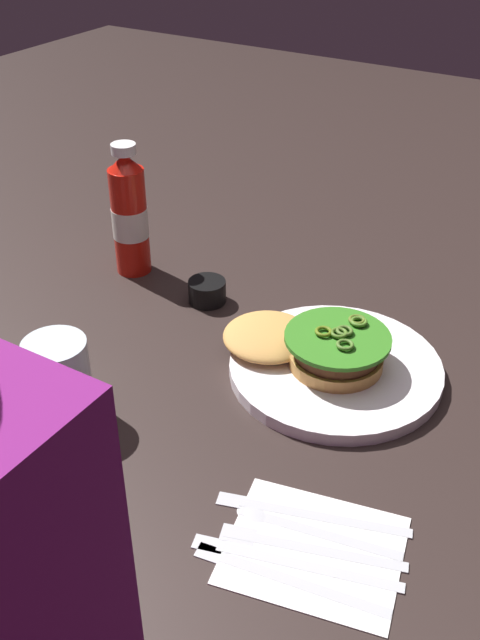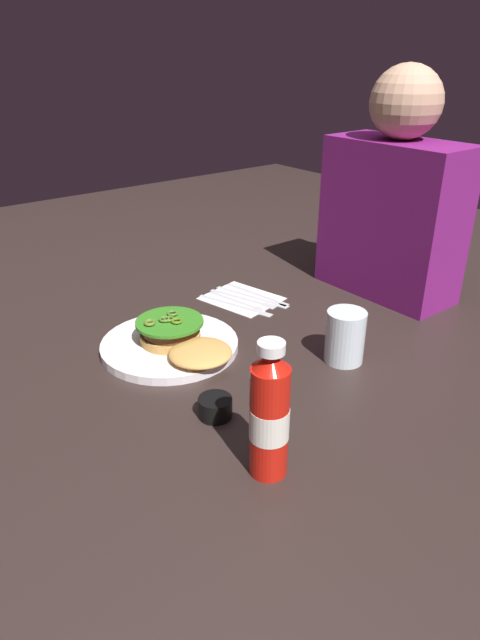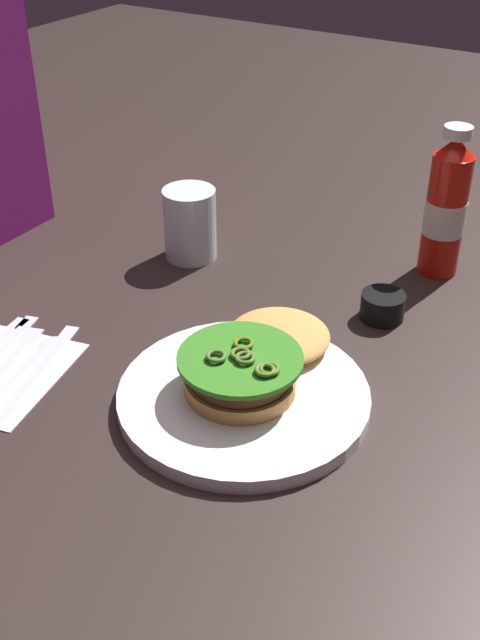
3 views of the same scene
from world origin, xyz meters
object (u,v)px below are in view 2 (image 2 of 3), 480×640
object	(u,v)px
water_glass	(345,337)
condiment_cup	(215,407)
spoon_utensil	(245,303)
butter_knife	(260,294)
burger_sandwich	(180,339)
dinner_plate	(170,345)
napkin	(242,298)
steak_knife	(256,297)
diner_person	(394,200)
fork_utensil	(248,299)
table_knife	(239,305)
ketchup_bottle	(269,416)

from	to	relation	value
water_glass	condiment_cup	bearing A→B (deg)	-91.41
spoon_utensil	butter_knife	world-z (taller)	same
burger_sandwich	spoon_utensil	world-z (taller)	burger_sandwich
dinner_plate	napkin	distance (m)	0.29
water_glass	burger_sandwich	bearing A→B (deg)	-131.93
steak_knife	butter_knife	bearing A→B (deg)	105.63
water_glass	diner_person	size ratio (longest dim) A/B	0.20
dinner_plate	fork_utensil	size ratio (longest dim) A/B	1.51
steak_knife	butter_knife	distance (m)	0.02
dinner_plate	water_glass	distance (m)	0.35
water_glass	steak_knife	world-z (taller)	water_glass
table_knife	fork_utensil	xyz separation A→B (m)	(-0.02, 0.04, 0.00)
ketchup_bottle	napkin	distance (m)	0.62
dinner_plate	diner_person	distance (m)	0.64
spoon_utensil	condiment_cup	bearing A→B (deg)	-45.14
napkin	diner_person	xyz separation A→B (m)	(0.18, 0.32, 0.23)
table_knife	spoon_utensil	bearing A→B (deg)	96.07
dinner_plate	condiment_cup	bearing A→B (deg)	-14.26
condiment_cup	table_knife	distance (m)	0.44
condiment_cup	butter_knife	distance (m)	0.51
water_glass	diner_person	world-z (taller)	diner_person
fork_utensil	burger_sandwich	bearing A→B (deg)	-65.96
table_knife	butter_knife	size ratio (longest dim) A/B	1.03
condiment_cup	diner_person	xyz separation A→B (m)	(-0.17, 0.65, 0.21)
condiment_cup	diner_person	world-z (taller)	diner_person
condiment_cup	butter_knife	world-z (taller)	condiment_cup
ketchup_bottle	table_knife	xyz separation A→B (m)	(-0.47, 0.32, -0.09)
burger_sandwich	water_glass	size ratio (longest dim) A/B	2.17
fork_utensil	water_glass	bearing A→B (deg)	-5.51
dinner_plate	table_knife	world-z (taller)	dinner_plate
spoon_utensil	burger_sandwich	bearing A→B (deg)	-66.80
condiment_cup	steak_knife	size ratio (longest dim) A/B	0.28
water_glass	ketchup_bottle	bearing A→B (deg)	-65.54
condiment_cup	diner_person	size ratio (longest dim) A/B	0.11
dinner_plate	condiment_cup	distance (m)	0.25
condiment_cup	ketchup_bottle	bearing A→B (deg)	-6.76
table_knife	fork_utensil	bearing A→B (deg)	111.74
ketchup_bottle	butter_knife	xyz separation A→B (m)	(-0.49, 0.40, -0.09)
table_knife	spoon_utensil	xyz separation A→B (m)	(-0.00, 0.02, 0.00)
butter_knife	diner_person	distance (m)	0.39
water_glass	fork_utensil	distance (m)	0.34
napkin	condiment_cup	bearing A→B (deg)	-43.78
dinner_plate	napkin	size ratio (longest dim) A/B	1.63
napkin	steak_knife	distance (m)	0.04
ketchup_bottle	water_glass	size ratio (longest dim) A/B	2.03
water_glass	butter_knife	world-z (taller)	water_glass
steak_knife	butter_knife	xyz separation A→B (m)	(-0.01, 0.02, -0.00)
table_knife	condiment_cup	bearing A→B (deg)	-43.60
water_glass	napkin	bearing A→B (deg)	175.68
water_glass	fork_utensil	size ratio (longest dim) A/B	0.57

